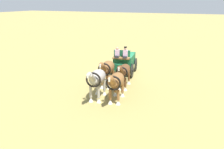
{
  "coord_description": "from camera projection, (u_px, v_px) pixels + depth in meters",
  "views": [
    {
      "loc": [
        19.29,
        7.34,
        6.34
      ],
      "look_at": [
        4.33,
        0.68,
        1.2
      ],
      "focal_mm": 37.75,
      "sensor_mm": 36.0,
      "label": 1
    }
  ],
  "objects": [
    {
      "name": "ground_plane",
      "position": [
        124.0,
        73.0,
        21.56
      ],
      "size": [
        220.0,
        220.0,
        0.0
      ],
      "primitive_type": "plane",
      "color": "#9E8C4C"
    },
    {
      "name": "show_wagon",
      "position": [
        124.0,
        61.0,
        21.05
      ],
      "size": [
        5.66,
        2.38,
        2.76
      ],
      "color": "#195B38",
      "rests_on": "ground"
    },
    {
      "name": "draft_horse_rear_near",
      "position": [
        124.0,
        71.0,
        17.63
      ],
      "size": [
        3.16,
        1.22,
        2.13
      ],
      "color": "brown",
      "rests_on": "ground"
    },
    {
      "name": "draft_horse_rear_off",
      "position": [
        107.0,
        69.0,
        17.91
      ],
      "size": [
        3.1,
        1.31,
        2.28
      ],
      "color": "brown",
      "rests_on": "ground"
    },
    {
      "name": "draft_horse_lead_near",
      "position": [
        116.0,
        82.0,
        15.22
      ],
      "size": [
        3.0,
        1.28,
        2.21
      ],
      "color": "brown",
      "rests_on": "ground"
    },
    {
      "name": "draft_horse_lead_off",
      "position": [
        97.0,
        79.0,
        15.49
      ],
      "size": [
        2.99,
        1.31,
        2.32
      ],
      "color": "#9E998E",
      "rests_on": "ground"
    }
  ]
}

